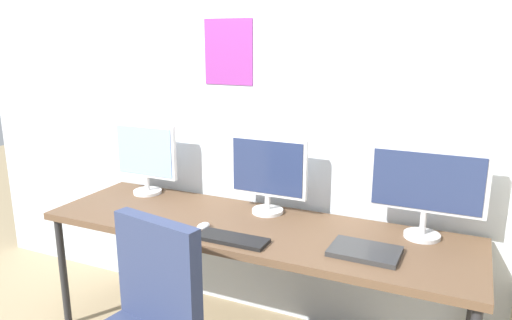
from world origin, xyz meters
name	(u,v)px	position (x,y,z in m)	size (l,w,h in m)	color
wall_back	(282,111)	(0.00, 1.02, 1.30)	(4.74, 0.11, 2.60)	silver
desk	(252,233)	(0.00, 0.60, 0.69)	(2.34, 0.68, 0.74)	brown
monitor_left	(146,156)	(-0.85, 0.81, 0.99)	(0.45, 0.18, 0.45)	silver
monitor_center	(268,172)	(0.00, 0.81, 0.98)	(0.46, 0.18, 0.44)	silver
monitor_right	(426,187)	(0.85, 0.81, 1.01)	(0.57, 0.18, 0.46)	silver
keyboard_main	(232,239)	(0.00, 0.37, 0.75)	(0.36, 0.13, 0.02)	black
computer_mouse	(203,226)	(-0.21, 0.44, 0.76)	(0.06, 0.10, 0.03)	silver
laptop_closed	(365,251)	(0.63, 0.50, 0.75)	(0.32, 0.22, 0.02)	#2D2D2D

